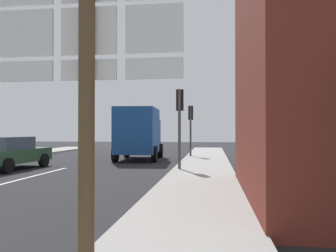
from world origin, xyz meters
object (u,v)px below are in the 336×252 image
(sedan_far, at_px, (9,153))
(route_sign_post, at_px, (87,101))
(delivery_truck, at_px, (139,132))
(traffic_light_far_right, at_px, (191,119))
(traffic_light_near_right, at_px, (180,111))

(sedan_far, height_order, route_sign_post, route_sign_post)
(delivery_truck, bearing_deg, traffic_light_far_right, 31.46)
(delivery_truck, distance_m, traffic_light_near_right, 6.51)
(route_sign_post, bearing_deg, traffic_light_near_right, 91.48)
(sedan_far, relative_size, delivery_truck, 0.85)
(route_sign_post, height_order, traffic_light_far_right, traffic_light_far_right)
(sedan_far, distance_m, traffic_light_near_right, 7.87)
(sedan_far, relative_size, traffic_light_far_right, 1.30)
(route_sign_post, xyz_separation_m, traffic_light_far_right, (-0.31, 19.54, 0.46))
(traffic_light_far_right, bearing_deg, delivery_truck, -148.54)
(route_sign_post, bearing_deg, traffic_light_far_right, 90.91)
(sedan_far, distance_m, traffic_light_far_right, 11.01)
(delivery_truck, bearing_deg, sedan_far, -128.28)
(traffic_light_near_right, bearing_deg, sedan_far, -178.46)
(sedan_far, bearing_deg, traffic_light_near_right, 1.54)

